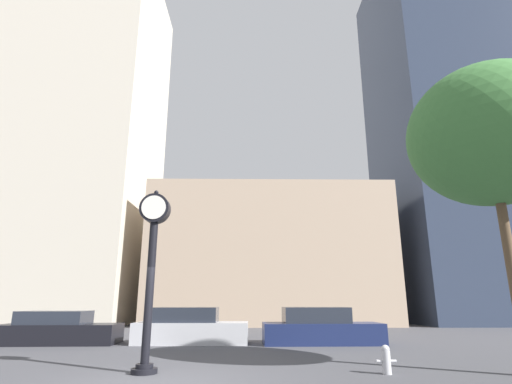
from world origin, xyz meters
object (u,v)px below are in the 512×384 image
object	(u,v)px
car_navy	(320,328)
fire_hydrant_near	(386,359)
street_clock	(152,258)
car_silver	(191,328)
car_black	(58,330)
bare_tree	(489,136)

from	to	relation	value
car_navy	fire_hydrant_near	xyz separation A→B (m)	(0.39, -6.83, -0.27)
street_clock	car_silver	distance (m)	7.22
car_black	bare_tree	size ratio (longest dim) A/B	0.60
car_navy	bare_tree	world-z (taller)	bare_tree
car_black	fire_hydrant_near	size ratio (longest dim) A/B	7.25
fire_hydrant_near	street_clock	bearing A→B (deg)	178.24
street_clock	car_silver	world-z (taller)	street_clock
fire_hydrant_near	car_black	bearing A→B (deg)	147.63
car_black	car_navy	world-z (taller)	car_navy
car_black	bare_tree	distance (m)	16.87
street_clock	car_navy	bearing A→B (deg)	50.94
car_silver	fire_hydrant_near	bearing A→B (deg)	-50.72
car_silver	bare_tree	bearing A→B (deg)	-39.13
car_silver	bare_tree	xyz separation A→B (m)	(8.88, -7.37, 5.39)
fire_hydrant_near	bare_tree	bearing A→B (deg)	-5.21
car_black	car_silver	world-z (taller)	car_silver
street_clock	car_navy	size ratio (longest dim) A/B	0.95
street_clock	car_navy	world-z (taller)	street_clock
car_black	car_silver	distance (m)	5.34
fire_hydrant_near	bare_tree	distance (m)	6.51
street_clock	car_silver	xyz separation A→B (m)	(0.11, 6.90, -2.14)
street_clock	bare_tree	size ratio (longest dim) A/B	0.57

